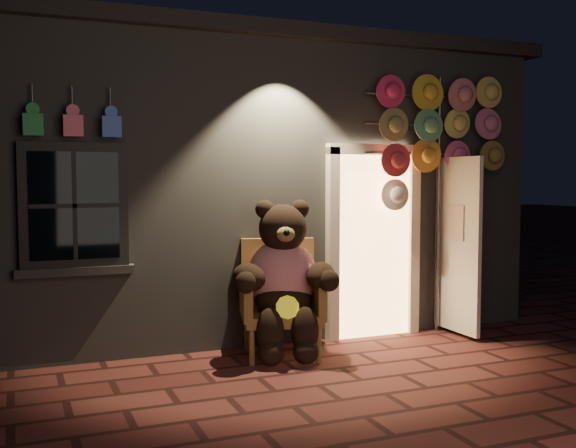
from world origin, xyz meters
TOP-DOWN VIEW (x-y plane):
  - ground at (0.00, 0.00)m, footprint 60.00×60.00m
  - shop_building at (0.00, 3.99)m, footprint 7.30×5.95m
  - wicker_armchair at (0.08, 1.13)m, footprint 0.95×0.90m
  - teddy_bear at (0.06, 0.98)m, footprint 1.11×0.99m
  - hat_rack at (2.11, 1.28)m, footprint 1.82×0.22m

SIDE VIEW (x-z plane):
  - ground at x=0.00m, z-range 0.00..0.00m
  - wicker_armchair at x=0.08m, z-range 0.00..1.17m
  - teddy_bear at x=0.06m, z-range 0.01..1.59m
  - shop_building at x=0.00m, z-range -0.02..3.49m
  - hat_rack at x=2.11m, z-range 0.84..3.84m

